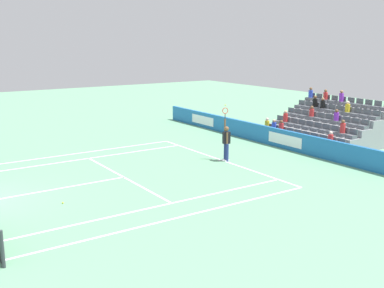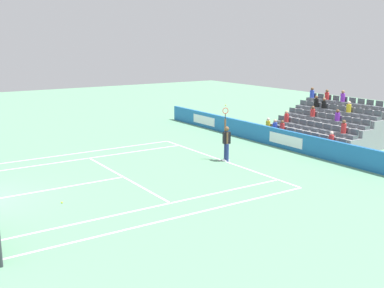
# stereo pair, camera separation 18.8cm
# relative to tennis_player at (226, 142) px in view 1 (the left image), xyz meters

# --- Properties ---
(line_baseline) EXTENTS (10.97, 0.10, 0.01)m
(line_baseline) POSITION_rel_tennis_player_xyz_m (0.25, 0.11, -0.99)
(line_baseline) COLOR white
(line_baseline) RESTS_ON ground
(line_service) EXTENTS (8.23, 0.10, 0.01)m
(line_service) POSITION_rel_tennis_player_xyz_m (0.25, 5.60, -0.99)
(line_service) COLOR white
(line_service) RESTS_ON ground
(line_centre_service) EXTENTS (0.10, 6.40, 0.01)m
(line_centre_service) POSITION_rel_tennis_player_xyz_m (0.25, 8.80, -0.99)
(line_centre_service) COLOR white
(line_centre_service) RESTS_ON ground
(line_singles_sideline_left) EXTENTS (0.10, 11.89, 0.01)m
(line_singles_sideline_left) POSITION_rel_tennis_player_xyz_m (4.36, 6.05, -0.99)
(line_singles_sideline_left) COLOR white
(line_singles_sideline_left) RESTS_ON ground
(line_singles_sideline_right) EXTENTS (0.10, 11.89, 0.01)m
(line_singles_sideline_right) POSITION_rel_tennis_player_xyz_m (-3.87, 6.05, -0.99)
(line_singles_sideline_right) COLOR white
(line_singles_sideline_right) RESTS_ON ground
(line_doubles_sideline_left) EXTENTS (0.10, 11.89, 0.01)m
(line_doubles_sideline_left) POSITION_rel_tennis_player_xyz_m (5.73, 6.05, -0.99)
(line_doubles_sideline_left) COLOR white
(line_doubles_sideline_left) RESTS_ON ground
(line_doubles_sideline_right) EXTENTS (0.10, 11.89, 0.01)m
(line_doubles_sideline_right) POSITION_rel_tennis_player_xyz_m (-5.24, 6.05, -0.99)
(line_doubles_sideline_right) COLOR white
(line_doubles_sideline_right) RESTS_ON ground
(line_centre_mark) EXTENTS (0.10, 0.20, 0.01)m
(line_centre_mark) POSITION_rel_tennis_player_xyz_m (0.25, 0.21, -0.99)
(line_centre_mark) COLOR white
(line_centre_mark) RESTS_ON ground
(sponsor_barrier) EXTENTS (24.05, 0.22, 1.06)m
(sponsor_barrier) POSITION_rel_tennis_player_xyz_m (0.25, -4.46, -0.46)
(sponsor_barrier) COLOR #1E66AD
(sponsor_barrier) RESTS_ON ground
(tennis_player) EXTENTS (0.51, 0.42, 2.85)m
(tennis_player) POSITION_rel_tennis_player_xyz_m (0.00, 0.00, 0.00)
(tennis_player) COLOR navy
(tennis_player) RESTS_ON ground
(stadium_stand) EXTENTS (6.20, 4.75, 3.00)m
(stadium_stand) POSITION_rel_tennis_player_xyz_m (0.26, -8.03, -0.17)
(stadium_stand) COLOR gray
(stadium_stand) RESTS_ON ground
(loose_tennis_ball) EXTENTS (0.07, 0.07, 0.07)m
(loose_tennis_ball) POSITION_rel_tennis_player_xyz_m (-1.63, 9.01, -0.96)
(loose_tennis_ball) COLOR #D1E533
(loose_tennis_ball) RESTS_ON ground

